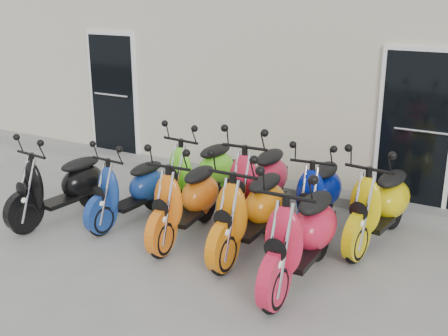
{
  "coord_description": "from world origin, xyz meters",
  "views": [
    {
      "loc": [
        3.52,
        -5.58,
        3.05
      ],
      "look_at": [
        0.0,
        0.6,
        0.75
      ],
      "focal_mm": 45.0,
      "sensor_mm": 36.0,
      "label": 1
    }
  ],
  "objects_px": {
    "scooter_front_orange_b": "(250,199)",
    "scooter_back_red": "(258,171)",
    "scooter_back_blue": "(319,183)",
    "scooter_back_yellow": "(380,193)",
    "scooter_front_black": "(59,176)",
    "scooter_front_blue": "(129,180)",
    "scooter_back_green": "(199,162)",
    "scooter_front_orange_a": "(185,189)",
    "scooter_front_red": "(301,222)"
  },
  "relations": [
    {
      "from": "scooter_back_yellow",
      "to": "scooter_front_red",
      "type": "bearing_deg",
      "value": -101.78
    },
    {
      "from": "scooter_front_black",
      "to": "scooter_back_blue",
      "type": "height_order",
      "value": "scooter_back_blue"
    },
    {
      "from": "scooter_back_red",
      "to": "scooter_back_green",
      "type": "bearing_deg",
      "value": 173.6
    },
    {
      "from": "scooter_back_blue",
      "to": "scooter_front_black",
      "type": "bearing_deg",
      "value": -162.33
    },
    {
      "from": "scooter_front_black",
      "to": "scooter_back_yellow",
      "type": "bearing_deg",
      "value": 25.19
    },
    {
      "from": "scooter_back_blue",
      "to": "scooter_back_yellow",
      "type": "bearing_deg",
      "value": -9.06
    },
    {
      "from": "scooter_front_blue",
      "to": "scooter_back_yellow",
      "type": "distance_m",
      "value": 3.24
    },
    {
      "from": "scooter_front_blue",
      "to": "scooter_back_green",
      "type": "relative_size",
      "value": 0.9
    },
    {
      "from": "scooter_front_blue",
      "to": "scooter_front_red",
      "type": "relative_size",
      "value": 0.84
    },
    {
      "from": "scooter_front_red",
      "to": "scooter_back_red",
      "type": "distance_m",
      "value": 1.77
    },
    {
      "from": "scooter_front_black",
      "to": "scooter_front_orange_a",
      "type": "bearing_deg",
      "value": 17.2
    },
    {
      "from": "scooter_front_blue",
      "to": "scooter_back_blue",
      "type": "distance_m",
      "value": 2.51
    },
    {
      "from": "scooter_back_green",
      "to": "scooter_back_yellow",
      "type": "distance_m",
      "value": 2.59
    },
    {
      "from": "scooter_front_orange_a",
      "to": "scooter_back_red",
      "type": "xyz_separation_m",
      "value": [
        0.53,
        0.97,
        0.05
      ]
    },
    {
      "from": "scooter_back_blue",
      "to": "scooter_back_yellow",
      "type": "xyz_separation_m",
      "value": [
        0.79,
        -0.04,
        0.03
      ]
    },
    {
      "from": "scooter_front_blue",
      "to": "scooter_front_orange_b",
      "type": "distance_m",
      "value": 1.83
    },
    {
      "from": "scooter_front_orange_a",
      "to": "scooter_front_red",
      "type": "xyz_separation_m",
      "value": [
        1.69,
        -0.36,
        0.05
      ]
    },
    {
      "from": "scooter_front_black",
      "to": "scooter_front_blue",
      "type": "distance_m",
      "value": 0.95
    },
    {
      "from": "scooter_front_orange_a",
      "to": "scooter_back_blue",
      "type": "relative_size",
      "value": 1.02
    },
    {
      "from": "scooter_front_black",
      "to": "scooter_front_orange_b",
      "type": "bearing_deg",
      "value": 14.33
    },
    {
      "from": "scooter_front_blue",
      "to": "scooter_front_orange_b",
      "type": "xyz_separation_m",
      "value": [
        1.83,
        -0.03,
        0.09
      ]
    },
    {
      "from": "scooter_front_red",
      "to": "scooter_back_green",
      "type": "distance_m",
      "value": 2.54
    },
    {
      "from": "scooter_back_green",
      "to": "scooter_back_red",
      "type": "distance_m",
      "value": 0.97
    },
    {
      "from": "scooter_back_red",
      "to": "scooter_back_blue",
      "type": "height_order",
      "value": "scooter_back_red"
    },
    {
      "from": "scooter_front_orange_b",
      "to": "scooter_back_green",
      "type": "height_order",
      "value": "scooter_front_orange_b"
    },
    {
      "from": "scooter_front_blue",
      "to": "scooter_front_orange_a",
      "type": "bearing_deg",
      "value": -0.39
    },
    {
      "from": "scooter_back_green",
      "to": "scooter_front_black",
      "type": "bearing_deg",
      "value": -129.59
    },
    {
      "from": "scooter_front_orange_a",
      "to": "scooter_front_red",
      "type": "bearing_deg",
      "value": -17.41
    },
    {
      "from": "scooter_front_orange_a",
      "to": "scooter_back_blue",
      "type": "height_order",
      "value": "scooter_front_orange_a"
    },
    {
      "from": "scooter_back_blue",
      "to": "scooter_back_yellow",
      "type": "height_order",
      "value": "scooter_back_yellow"
    },
    {
      "from": "scooter_front_black",
      "to": "scooter_front_blue",
      "type": "bearing_deg",
      "value": 32.28
    },
    {
      "from": "scooter_front_blue",
      "to": "scooter_front_red",
      "type": "bearing_deg",
      "value": -5.64
    },
    {
      "from": "scooter_front_black",
      "to": "scooter_front_red",
      "type": "relative_size",
      "value": 0.9
    },
    {
      "from": "scooter_front_orange_a",
      "to": "scooter_front_red",
      "type": "relative_size",
      "value": 0.93
    },
    {
      "from": "scooter_back_blue",
      "to": "scooter_back_green",
      "type": "bearing_deg",
      "value": 174.51
    },
    {
      "from": "scooter_front_orange_a",
      "to": "scooter_back_red",
      "type": "height_order",
      "value": "scooter_back_red"
    },
    {
      "from": "scooter_front_black",
      "to": "scooter_back_red",
      "type": "xyz_separation_m",
      "value": [
        2.33,
        1.32,
        0.07
      ]
    },
    {
      "from": "scooter_front_blue",
      "to": "scooter_back_green",
      "type": "bearing_deg",
      "value": 65.73
    },
    {
      "from": "scooter_front_blue",
      "to": "scooter_back_yellow",
      "type": "height_order",
      "value": "scooter_back_yellow"
    },
    {
      "from": "scooter_back_red",
      "to": "scooter_back_yellow",
      "type": "bearing_deg",
      "value": -1.23
    },
    {
      "from": "scooter_front_black",
      "to": "scooter_back_blue",
      "type": "bearing_deg",
      "value": 30.07
    },
    {
      "from": "scooter_front_red",
      "to": "scooter_back_green",
      "type": "relative_size",
      "value": 1.06
    },
    {
      "from": "scooter_front_red",
      "to": "scooter_back_yellow",
      "type": "relative_size",
      "value": 1.05
    },
    {
      "from": "scooter_front_orange_b",
      "to": "scooter_back_red",
      "type": "bearing_deg",
      "value": 111.02
    },
    {
      "from": "scooter_back_red",
      "to": "scooter_front_red",
      "type": "bearing_deg",
      "value": -51.75
    },
    {
      "from": "scooter_back_yellow",
      "to": "scooter_front_black",
      "type": "bearing_deg",
      "value": -154.17
    },
    {
      "from": "scooter_back_green",
      "to": "scooter_back_blue",
      "type": "height_order",
      "value": "scooter_back_green"
    },
    {
      "from": "scooter_front_blue",
      "to": "scooter_front_orange_b",
      "type": "height_order",
      "value": "scooter_front_orange_b"
    },
    {
      "from": "scooter_back_green",
      "to": "scooter_back_red",
      "type": "bearing_deg",
      "value": 1.53
    },
    {
      "from": "scooter_front_red",
      "to": "scooter_back_green",
      "type": "height_order",
      "value": "scooter_front_red"
    }
  ]
}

